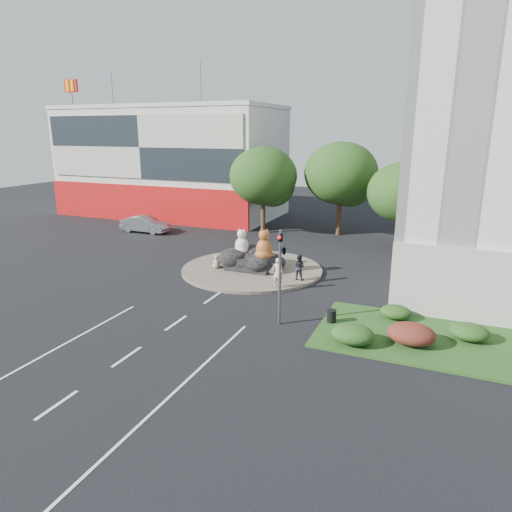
{
  "coord_description": "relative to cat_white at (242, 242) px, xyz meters",
  "views": [
    {
      "loc": [
        12.41,
        -18.63,
        9.7
      ],
      "look_at": [
        1.55,
        7.08,
        2.0
      ],
      "focal_mm": 32.0,
      "sensor_mm": 36.0,
      "label": 1
    }
  ],
  "objects": [
    {
      "name": "tree_right",
      "position": [
        9.87,
        10.03,
        2.57
      ],
      "size": [
        5.7,
        5.7,
        7.3
      ],
      "color": "#382314",
      "rests_on": "ground"
    },
    {
      "name": "hedge_back_green",
      "position": [
        11.3,
        -5.24,
        -1.58
      ],
      "size": [
        1.6,
        1.28,
        0.72
      ],
      "primitive_type": "ellipsoid",
      "color": "black",
      "rests_on": "grass_verge"
    },
    {
      "name": "parked_car",
      "position": [
        -13.95,
        7.62,
        -1.25
      ],
      "size": [
        4.92,
        1.78,
        1.61
      ],
      "primitive_type": "imported",
      "rotation": [
        0.0,
        0.0,
        1.59
      ],
      "color": "#929599",
      "rests_on": "ground"
    },
    {
      "name": "pedestrian_pink",
      "position": [
        3.94,
        -3.2,
        -0.9
      ],
      "size": [
        0.71,
        0.48,
        1.92
      ],
      "primitive_type": "imported",
      "rotation": [
        0.0,
        0.0,
        3.12
      ],
      "color": "pink",
      "rests_on": "roundabout_island"
    },
    {
      "name": "grass_verge",
      "position": [
        12.8,
        -7.04,
        -2.0
      ],
      "size": [
        10.0,
        6.0,
        0.12
      ],
      "primitive_type": "cube",
      "color": "#224416",
      "rests_on": "ground"
    },
    {
      "name": "shophouse_block",
      "position": [
        -17.2,
        17.88,
        4.13
      ],
      "size": [
        25.2,
        12.3,
        17.4
      ],
      "color": "beige",
      "rests_on": "ground"
    },
    {
      "name": "pedestrian_dark",
      "position": [
        4.67,
        -1.21,
        -1.01
      ],
      "size": [
        0.87,
        0.7,
        1.71
      ],
      "primitive_type": "imported",
      "rotation": [
        0.0,
        0.0,
        3.08
      ],
      "color": "black",
      "rests_on": "roundabout_island"
    },
    {
      "name": "rock_plinth",
      "position": [
        0.8,
        -0.04,
        -1.41
      ],
      "size": [
        3.2,
        2.6,
        0.9
      ],
      "primitive_type": null,
      "color": "black",
      "rests_on": "roundabout_island"
    },
    {
      "name": "cat_tabby",
      "position": [
        1.92,
        -0.51,
        0.13
      ],
      "size": [
        1.38,
        1.22,
        2.19
      ],
      "primitive_type": null,
      "rotation": [
        0.0,
        0.0,
        0.06
      ],
      "color": "#CA562A",
      "rests_on": "rock_plinth"
    },
    {
      "name": "traffic_light",
      "position": [
        5.9,
        -8.04,
        1.56
      ],
      "size": [
        0.44,
        1.24,
        5.0
      ],
      "color": "#595B60",
      "rests_on": "ground"
    },
    {
      "name": "street_lamp",
      "position": [
        13.62,
        -2.04,
        2.49
      ],
      "size": [
        2.34,
        0.22,
        8.06
      ],
      "color": "#595B60",
      "rests_on": "ground"
    },
    {
      "name": "cat_white",
      "position": [
        0.0,
        0.0,
        0.0
      ],
      "size": [
        1.19,
        1.05,
        1.92
      ],
      "primitive_type": null,
      "rotation": [
        0.0,
        0.0,
        0.04
      ],
      "color": "beige",
      "rests_on": "rock_plinth"
    },
    {
      "name": "hedge_near_green",
      "position": [
        9.8,
        -9.04,
        -1.49
      ],
      "size": [
        2.0,
        1.6,
        0.9
      ],
      "primitive_type": "ellipsoid",
      "color": "black",
      "rests_on": "grass_verge"
    },
    {
      "name": "ground",
      "position": [
        0.8,
        -10.04,
        -2.06
      ],
      "size": [
        120.0,
        120.0,
        0.0
      ],
      "primitive_type": "plane",
      "color": "black",
      "rests_on": "ground"
    },
    {
      "name": "roundabout_island",
      "position": [
        0.8,
        -0.04,
        -1.96
      ],
      "size": [
        10.0,
        10.0,
        0.2
      ],
      "primitive_type": "cylinder",
      "color": "brown",
      "rests_on": "ground"
    },
    {
      "name": "kitten_white",
      "position": [
        2.55,
        -0.73,
        -1.44
      ],
      "size": [
        0.59,
        0.54,
        0.85
      ],
      "primitive_type": null,
      "rotation": [
        0.0,
        0.0,
        0.23
      ],
      "color": "white",
      "rests_on": "roundabout_island"
    },
    {
      "name": "kitten_calico",
      "position": [
        -1.55,
        -0.98,
        -1.37
      ],
      "size": [
        0.66,
        0.59,
        0.98
      ],
      "primitive_type": null,
      "rotation": [
        0.0,
        0.0,
        -0.16
      ],
      "color": "beige",
      "rests_on": "roundabout_island"
    },
    {
      "name": "hedge_mid_green",
      "position": [
        14.8,
        -6.54,
        -1.53
      ],
      "size": [
        1.8,
        1.44,
        0.81
      ],
      "primitive_type": "ellipsoid",
      "color": "black",
      "rests_on": "grass_verge"
    },
    {
      "name": "hedge_red",
      "position": [
        12.3,
        -8.04,
        -1.44
      ],
      "size": [
        2.2,
        1.76,
        0.99
      ],
      "primitive_type": "ellipsoid",
      "color": "#521616",
      "rests_on": "grass_verge"
    },
    {
      "name": "tree_left",
      "position": [
        -3.13,
        12.03,
        3.19
      ],
      "size": [
        6.46,
        6.46,
        8.27
      ],
      "color": "#382314",
      "rests_on": "ground"
    },
    {
      "name": "tree_mid",
      "position": [
        3.87,
        14.03,
        3.5
      ],
      "size": [
        6.84,
        6.84,
        8.76
      ],
      "color": "#382314",
      "rests_on": "ground"
    },
    {
      "name": "litter_bin",
      "position": [
        8.3,
        -7.0,
        -1.61
      ],
      "size": [
        0.57,
        0.57,
        0.67
      ],
      "primitive_type": "cylinder",
      "rotation": [
        0.0,
        0.0,
        -0.23
      ],
      "color": "black",
      "rests_on": "grass_verge"
    }
  ]
}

